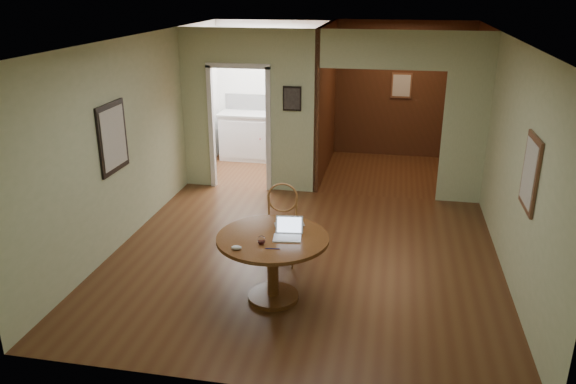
% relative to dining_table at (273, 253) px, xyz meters
% --- Properties ---
extents(floor, '(5.00, 5.00, 0.00)m').
position_rel_dining_table_xyz_m(floor, '(0.17, 1.00, -0.57)').
color(floor, '#4D2916').
rests_on(floor, ground).
extents(room_shell, '(5.20, 7.50, 5.00)m').
position_rel_dining_table_xyz_m(room_shell, '(-0.30, 4.10, 0.72)').
color(room_shell, white).
rests_on(room_shell, ground).
extents(dining_table, '(1.23, 1.23, 0.77)m').
position_rel_dining_table_xyz_m(dining_table, '(0.00, 0.00, 0.00)').
color(dining_table, brown).
rests_on(dining_table, ground).
extents(chair, '(0.47, 0.47, 1.02)m').
position_rel_dining_table_xyz_m(chair, '(-0.09, 0.95, -0.00)').
color(chair, brown).
rests_on(chair, ground).
extents(open_laptop, '(0.32, 0.29, 0.21)m').
position_rel_dining_table_xyz_m(open_laptop, '(0.17, 0.04, 0.26)').
color(open_laptop, silver).
rests_on(open_laptop, dining_table).
extents(closed_laptop, '(0.39, 0.31, 0.03)m').
position_rel_dining_table_xyz_m(closed_laptop, '(0.14, 0.26, 0.21)').
color(closed_laptop, '#ACACB0').
rests_on(closed_laptop, dining_table).
extents(mouse, '(0.12, 0.07, 0.05)m').
position_rel_dining_table_xyz_m(mouse, '(-0.30, -0.38, 0.22)').
color(mouse, silver).
rests_on(mouse, dining_table).
extents(wine_glass, '(0.09, 0.09, 0.10)m').
position_rel_dining_table_xyz_m(wine_glass, '(-0.08, -0.21, 0.25)').
color(wine_glass, white).
rests_on(wine_glass, dining_table).
extents(pen, '(0.15, 0.03, 0.01)m').
position_rel_dining_table_xyz_m(pen, '(0.06, -0.30, 0.20)').
color(pen, navy).
rests_on(pen, dining_table).
extents(kitchen_cabinet, '(2.06, 0.60, 0.94)m').
position_rel_dining_table_xyz_m(kitchen_cabinet, '(-1.18, 5.20, -0.10)').
color(kitchen_cabinet, white).
rests_on(kitchen_cabinet, ground).
extents(grocery_bag, '(0.35, 0.31, 0.34)m').
position_rel_dining_table_xyz_m(grocery_bag, '(-0.74, 5.20, 0.54)').
color(grocery_bag, beige).
rests_on(grocery_bag, kitchen_cabinet).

